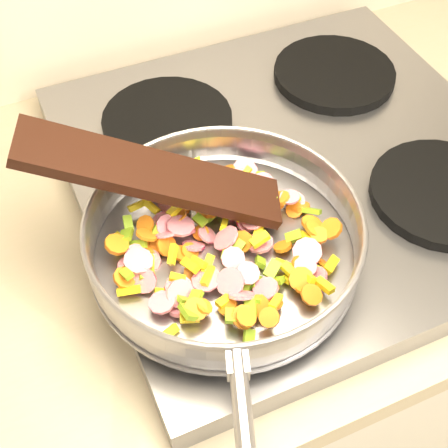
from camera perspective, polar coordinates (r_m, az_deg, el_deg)
name	(u,v)px	position (r m, az deg, el deg)	size (l,w,h in m)	color
cooktop	(296,169)	(0.89, 6.58, 5.00)	(0.60, 0.60, 0.04)	#939399
grate_fl	(249,262)	(0.74, 2.31, -3.50)	(0.19, 0.19, 0.02)	black
grate_fr	(443,193)	(0.86, 19.35, 2.70)	(0.19, 0.19, 0.02)	black
grate_bl	(167,121)	(0.92, -5.20, 9.39)	(0.19, 0.19, 0.02)	black
grate_br	(334,74)	(1.02, 10.05, 13.39)	(0.19, 0.19, 0.02)	black
saute_pan	(224,237)	(0.71, 0.01, -1.23)	(0.36, 0.51, 0.06)	#9E9EA5
vegetable_heap	(222,245)	(0.72, -0.14, -1.89)	(0.27, 0.27, 0.05)	#C2133C
wooden_spatula	(154,174)	(0.72, -6.43, 4.54)	(0.31, 0.07, 0.01)	black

